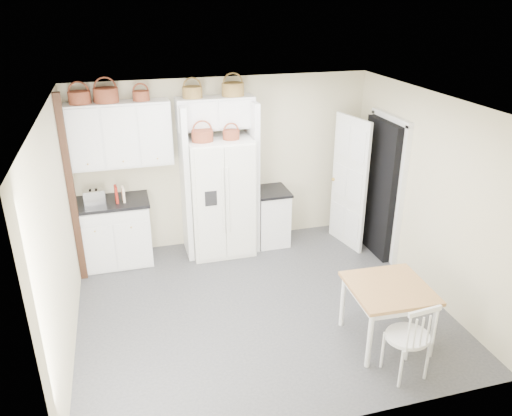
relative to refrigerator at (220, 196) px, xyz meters
name	(u,v)px	position (x,y,z in m)	size (l,w,h in m)	color
floor	(260,306)	(0.15, -1.66, -0.90)	(4.50, 4.50, 0.00)	#545456
ceiling	(261,104)	(0.15, -1.66, 1.70)	(4.50, 4.50, 0.00)	white
wall_back	(225,163)	(0.15, 0.34, 0.40)	(4.50, 4.50, 0.00)	beige
wall_left	(59,237)	(-2.10, -1.66, 0.40)	(4.00, 4.00, 0.00)	beige
wall_right	(427,195)	(2.40, -1.66, 0.40)	(4.00, 4.00, 0.00)	beige
refrigerator	(220,196)	(0.00, 0.00, 0.00)	(0.93, 0.75, 1.79)	white
base_cab_left	(115,233)	(-1.58, 0.04, -0.43)	(1.02, 0.64, 0.94)	white
base_cab_right	(271,217)	(0.81, 0.04, -0.47)	(0.48, 0.58, 0.85)	white
dining_table	(386,314)	(1.34, -2.69, -0.54)	(0.87, 0.87, 0.72)	#A06636
windsor_chair	(407,336)	(1.27, -3.24, -0.42)	(0.46, 0.42, 0.94)	white
counter_left	(111,202)	(-1.58, 0.04, 0.07)	(1.06, 0.68, 0.04)	black
counter_right	(271,191)	(0.81, 0.04, -0.02)	(0.52, 0.62, 0.04)	black
toaster	(94,197)	(-1.80, -0.01, 0.19)	(0.29, 0.17, 0.20)	silver
cookbook_red	(116,194)	(-1.49, -0.04, 0.21)	(0.03, 0.16, 0.24)	maroon
cookbook_cream	(123,194)	(-1.40, -0.04, 0.20)	(0.03, 0.14, 0.21)	beige
basket_upper_a	(79,98)	(-1.82, 0.17, 1.54)	(0.29, 0.29, 0.16)	maroon
basket_upper_b	(106,95)	(-1.48, 0.17, 1.55)	(0.33, 0.33, 0.19)	maroon
basket_upper_c	(141,96)	(-1.02, 0.17, 1.52)	(0.23, 0.23, 0.13)	maroon
basket_bridge_a	(192,92)	(-0.32, 0.17, 1.53)	(0.28, 0.28, 0.16)	olive
basket_bridge_b	(233,89)	(0.26, 0.17, 1.55)	(0.32, 0.32, 0.18)	olive
basket_fridge_a	(202,136)	(-0.25, -0.10, 0.98)	(0.30, 0.30, 0.16)	maroon
basket_fridge_b	(231,135)	(0.16, -0.10, 0.96)	(0.24, 0.24, 0.13)	maroon
upper_cabinet	(120,134)	(-1.35, 0.17, 1.00)	(1.40, 0.34, 0.90)	white
bridge_cabinet	(215,112)	(0.00, 0.17, 1.23)	(1.12, 0.34, 0.45)	white
fridge_panel_left	(185,183)	(-0.51, 0.04, 0.25)	(0.08, 0.60, 2.30)	white
fridge_panel_right	(252,176)	(0.51, 0.04, 0.25)	(0.08, 0.60, 2.30)	white
trim_post	(71,192)	(-2.05, -0.31, 0.40)	(0.09, 0.09, 2.60)	#3D1F17
doorway_void	(381,188)	(2.31, -0.66, 0.13)	(0.18, 0.85, 2.05)	black
door_slab	(349,183)	(1.95, -0.32, 0.13)	(0.80, 0.04, 2.05)	white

